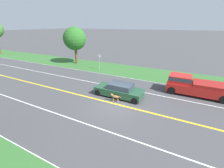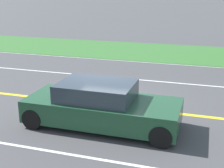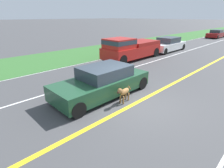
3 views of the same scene
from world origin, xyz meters
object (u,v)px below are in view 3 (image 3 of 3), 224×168
at_px(dog, 124,92).
at_px(ego_car, 103,82).
at_px(car_trailing_near, 168,45).
at_px(pickup_truck, 130,48).
at_px(car_trailing_mid, 216,34).

bearing_deg(dog, ego_car, -6.08).
relative_size(ego_car, car_trailing_near, 1.00).
bearing_deg(car_trailing_near, pickup_truck, 87.37).
bearing_deg(pickup_truck, car_trailing_near, -92.63).
distance_m(ego_car, car_trailing_near, 12.57).
relative_size(pickup_truck, car_trailing_mid, 1.23).
bearing_deg(car_trailing_near, car_trailing_mid, -89.02).
distance_m(dog, car_trailing_mid, 29.04).
xyz_separation_m(dog, car_trailing_mid, (4.94, -28.61, 0.13)).
xyz_separation_m(ego_car, car_trailing_mid, (3.75, -28.70, -0.03)).
relative_size(dog, pickup_truck, 0.20).
height_order(pickup_truck, car_trailing_near, pickup_truck).
bearing_deg(car_trailing_mid, dog, 99.81).
bearing_deg(dog, car_trailing_mid, -90.63).
distance_m(car_trailing_near, car_trailing_mid, 16.62).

